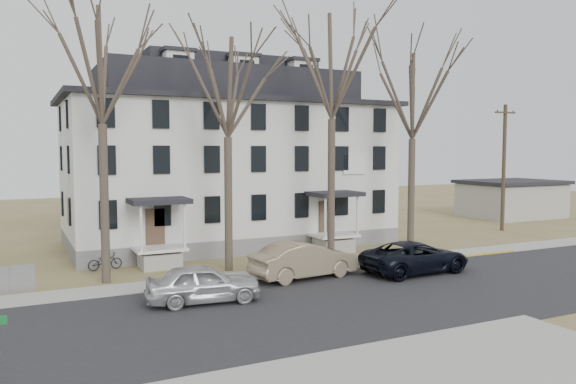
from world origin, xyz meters
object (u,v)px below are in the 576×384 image
utility_pole_far (504,166)px  car_tan (304,261)px  tree_center (332,58)px  car_navy (416,258)px  boarding_house (229,161)px  bicycle_left (105,262)px  car_silver (203,284)px  tree_far_left (101,55)px  tree_mid_right (413,90)px  tree_mid_left (227,80)px

utility_pole_far → car_tan: 22.57m
tree_center → utility_pole_far: bearing=13.5°
utility_pole_far → car_navy: bearing=-150.0°
boarding_house → utility_pole_far: (20.50, -3.95, -0.47)m
car_navy → bicycle_left: car_navy is taller
car_silver → tree_far_left: bearing=35.4°
tree_center → boarding_house: bearing=110.2°
car_tan → bicycle_left: car_tan is taller
boarding_house → car_navy: boarding_house is taller
tree_mid_right → car_tan: size_ratio=2.42×
tree_mid_left → tree_center: bearing=0.0°
tree_center → tree_mid_left: bearing=180.0°
boarding_house → utility_pole_far: 20.88m
boarding_house → car_silver: boarding_house is taller
tree_mid_right → car_silver: 17.82m
tree_far_left → car_tan: 13.21m
tree_far_left → tree_mid_left: 6.05m
boarding_house → utility_pole_far: boarding_house is taller
tree_center → utility_pole_far: 19.03m
tree_mid_left → utility_pole_far: bearing=10.1°
boarding_house → bicycle_left: 11.37m
tree_center → car_silver: (-9.02, -5.35, -10.31)m
tree_mid_right → boarding_house: bearing=136.2°
tree_mid_right → car_navy: bearing=-125.9°
car_navy → tree_center: bearing=21.7°
tree_mid_right → bicycle_left: (-17.17, 2.70, -9.15)m
utility_pole_far → bicycle_left: size_ratio=5.57×
tree_far_left → tree_mid_left: size_ratio=1.08×
tree_far_left → tree_center: (12.00, 0.00, 0.74)m
bicycle_left → utility_pole_far: bearing=-93.5°
utility_pole_far → car_navy: utility_pole_far is taller
car_silver → car_tan: size_ratio=0.86×
tree_far_left → car_tan: (8.60, -3.30, -9.48)m
boarding_house → car_navy: 14.57m
utility_pole_far → car_navy: 18.26m
car_silver → utility_pole_far: bearing=-63.9°
tree_mid_left → car_tan: (2.60, -3.30, -8.74)m
car_tan → bicycle_left: 10.22m
boarding_house → bicycle_left: bearing=-147.8°
tree_center → car_silver: tree_center is taller
tree_center → car_navy: tree_center is taller
tree_far_left → car_tan: tree_far_left is taller
tree_far_left → car_silver: (2.98, -5.35, -9.57)m
tree_far_left → tree_mid_left: (6.00, 0.00, -0.74)m
tree_mid_left → car_silver: size_ratio=2.80×
car_navy → bicycle_left: (-13.77, 7.40, -0.33)m
tree_mid_left → car_silver: 10.76m
car_silver → car_tan: bearing=-63.6°
tree_far_left → tree_mid_right: 17.52m
tree_mid_left → car_silver: (-3.02, -5.35, -8.83)m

